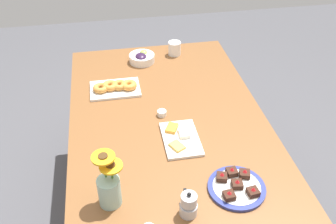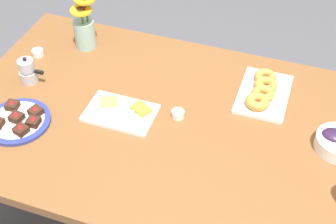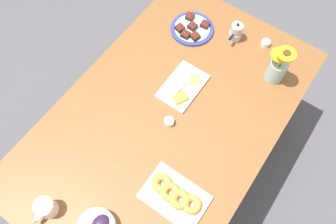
% 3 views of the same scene
% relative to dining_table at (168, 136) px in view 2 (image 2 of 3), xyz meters
% --- Properties ---
extents(dining_table, '(1.60, 1.00, 0.74)m').
position_rel_dining_table_xyz_m(dining_table, '(0.00, 0.00, 0.00)').
color(dining_table, brown).
rests_on(dining_table, ground_plane).
extents(cheese_platter, '(0.26, 0.17, 0.03)m').
position_rel_dining_table_xyz_m(cheese_platter, '(-0.17, -0.03, 0.10)').
color(cheese_platter, white).
rests_on(cheese_platter, dining_table).
extents(croissant_platter, '(0.19, 0.28, 0.05)m').
position_rel_dining_table_xyz_m(croissant_platter, '(0.30, 0.25, 0.11)').
color(croissant_platter, white).
rests_on(croissant_platter, dining_table).
extents(jam_cup_honey, '(0.05, 0.05, 0.03)m').
position_rel_dining_table_xyz_m(jam_cup_honey, '(-0.66, 0.19, 0.10)').
color(jam_cup_honey, white).
rests_on(jam_cup_honey, dining_table).
extents(jam_cup_berry, '(0.05, 0.05, 0.03)m').
position_rel_dining_table_xyz_m(jam_cup_berry, '(0.03, 0.03, 0.10)').
color(jam_cup_berry, white).
rests_on(jam_cup_berry, dining_table).
extents(dessert_plate, '(0.24, 0.24, 0.05)m').
position_rel_dining_table_xyz_m(dessert_plate, '(-0.51, -0.20, 0.10)').
color(dessert_plate, navy).
rests_on(dessert_plate, dining_table).
extents(flower_vase, '(0.11, 0.11, 0.24)m').
position_rel_dining_table_xyz_m(flower_vase, '(-0.49, 0.32, 0.17)').
color(flower_vase, '#99C1B7').
rests_on(flower_vase, dining_table).
extents(moka_pot, '(0.11, 0.07, 0.12)m').
position_rel_dining_table_xyz_m(moka_pot, '(-0.60, 0.03, 0.13)').
color(moka_pot, '#B7B7BC').
rests_on(moka_pot, dining_table).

